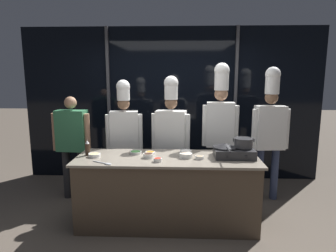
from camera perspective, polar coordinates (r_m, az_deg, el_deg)
ground_plane at (r=4.08m, az=-0.16°, el=-17.93°), size 24.00×24.00×0.00m
window_wall_back at (r=5.36m, az=0.68°, el=4.07°), size 5.26×0.09×2.70m
demo_counter at (r=3.89m, az=-0.16°, el=-12.19°), size 2.27×0.77×0.88m
portable_stove at (r=3.82m, az=12.46°, el=-4.94°), size 0.49×0.37×0.13m
frying_pan at (r=3.78m, az=10.84°, el=-3.68°), size 0.30×0.52×0.05m
stock_pot at (r=3.81m, az=14.19°, el=-3.06°), size 0.26×0.23×0.12m
squeeze_bottle_soy at (r=3.94m, az=-15.09°, el=-4.10°), size 0.06×0.06×0.20m
prep_bowl_carrots at (r=3.87m, az=-3.41°, el=-5.12°), size 0.13×0.13×0.04m
prep_bowl_soy_glaze at (r=3.72m, az=-3.77°, el=-5.59°), size 0.13×0.13×0.05m
prep_bowl_scallions at (r=3.92m, az=-6.17°, el=-4.99°), size 0.16×0.16×0.04m
prep_bowl_chicken at (r=3.73m, az=3.41°, el=-5.52°), size 0.16×0.16×0.06m
prep_bowl_rice at (r=3.91m, az=3.43°, el=-4.89°), size 0.15×0.15×0.04m
prep_bowl_chili_flakes at (r=3.56m, az=-1.98°, el=-6.41°), size 0.10×0.10×0.04m
prep_bowl_mushrooms at (r=3.69m, az=6.03°, el=-5.92°), size 0.11×0.11×0.04m
prep_bowl_ginger at (r=3.87m, az=-13.83°, el=-5.35°), size 0.15×0.15×0.04m
serving_spoon_slotted at (r=3.55m, az=-11.75°, el=-6.99°), size 0.26×0.16×0.02m
person_guest at (r=4.72m, az=-17.75°, el=-2.23°), size 0.58×0.26×1.57m
chef_head at (r=4.52m, az=-8.33°, el=-1.00°), size 0.54×0.27×1.82m
chef_sous at (r=4.39m, az=0.57°, el=-1.00°), size 0.56×0.29×1.87m
chef_line at (r=4.51m, az=9.93°, el=0.98°), size 0.53×0.24×2.06m
chef_pastry at (r=4.66m, az=18.84°, el=0.10°), size 0.56×0.26×2.00m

